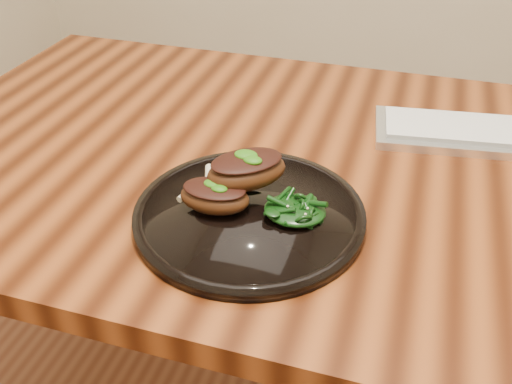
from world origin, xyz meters
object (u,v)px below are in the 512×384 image
(greens_heap, at_px, (295,207))
(desk, at_px, (376,213))
(lamb_chop_front, at_px, (214,196))
(plate, at_px, (249,214))

(greens_heap, bearing_deg, desk, 60.97)
(lamb_chop_front, bearing_deg, desk, 43.27)
(plate, distance_m, greens_heap, 0.07)
(desk, height_order, plate, plate)
(lamb_chop_front, xyz_separation_m, greens_heap, (0.11, 0.02, -0.01))
(desk, height_order, greens_heap, greens_heap)
(plate, relative_size, lamb_chop_front, 3.07)
(desk, xyz_separation_m, greens_heap, (-0.10, -0.18, 0.11))
(desk, distance_m, plate, 0.26)
(lamb_chop_front, bearing_deg, plate, 13.63)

